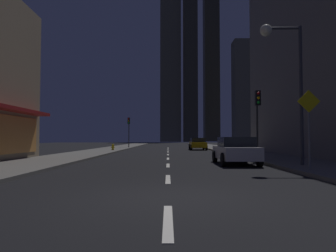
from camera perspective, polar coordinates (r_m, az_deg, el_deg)
name	(u,v)px	position (r m, az deg, el deg)	size (l,w,h in m)	color
ground_plane	(168,150)	(39.14, 0.00, -4.44)	(78.00, 136.00, 0.10)	black
sidewalk_right	(223,149)	(39.75, 10.17, -4.19)	(4.00, 76.00, 0.15)	#605E59
sidewalk_left	(113,149)	(39.75, -10.17, -4.19)	(4.00, 76.00, 0.15)	#605E59
lane_marking_center	(168,155)	(25.95, 0.00, -5.37)	(0.16, 43.80, 0.01)	silver
skyscraper_distant_tall	(171,61)	(134.31, 0.48, 12.08)	(8.72, 6.98, 69.72)	brown
skyscraper_distant_mid	(190,58)	(133.28, 4.18, 12.49)	(5.74, 7.71, 71.02)	#363429
skyscraper_distant_short	(211,65)	(160.74, 8.08, 11.19)	(7.45, 8.92, 77.97)	#353227
skyscraper_distant_slender	(242,91)	(129.54, 13.72, 6.33)	(7.40, 7.64, 41.60)	#605B48
car_parked_near	(235,150)	(16.72, 12.47, -4.46)	(1.98, 4.24, 1.45)	silver
car_parked_far	(198,144)	(37.10, 5.58, -3.32)	(1.98, 4.24, 1.45)	gold
fire_hydrant_far_left	(113,147)	(33.21, -10.26, -3.90)	(0.42, 0.30, 0.65)	gold
traffic_light_near_right	(258,109)	(19.51, 16.40, 3.10)	(0.32, 0.48, 4.20)	#2D2D2D
traffic_light_far_left	(129,126)	(43.07, -7.34, 0.08)	(0.32, 0.48, 4.20)	#2D2D2D
street_lamp_right	(283,60)	(15.55, 20.67, 11.54)	(1.96, 0.56, 6.58)	#38383D
pedestrian_crossing_sign	(309,122)	(13.33, 24.83, 0.64)	(0.91, 0.08, 3.15)	slate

